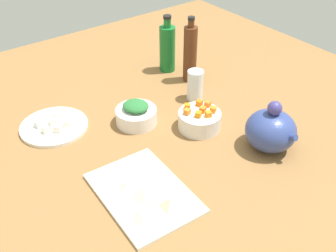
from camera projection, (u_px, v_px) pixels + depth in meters
The scene contains 29 objects.
tabletop at pixel (168, 142), 129.45cm from camera, with size 190.00×190.00×3.00cm, color olive.
cutting_board at pixel (143, 193), 108.51cm from camera, with size 30.25×21.27×1.00cm, color silver.
plate_tofu at pixel (54, 126), 132.95cm from camera, with size 21.98×21.98×1.20cm, color white.
bowl_greens at pixel (136, 116), 134.23cm from camera, with size 13.62×13.62×5.26cm, color white.
bowl_carrots at pixel (199, 120), 131.74cm from camera, with size 13.84×13.84×5.85cm, color white.
teapot at pixel (271, 130), 121.50cm from camera, with size 16.97×15.27×16.37cm.
bottle_0 at pixel (190, 53), 152.99cm from camera, with size 5.11×5.11×25.48cm.
bottle_1 at pixel (167, 48), 160.53cm from camera, with size 6.29×6.29×22.90cm.
drinking_glass_0 at pixel (195, 85), 144.93cm from camera, with size 5.78×5.78×11.13cm, color white.
carrot_cube_0 at pixel (198, 114), 127.73cm from camera, with size 1.80×1.80×1.80cm, color orange.
carrot_cube_1 at pixel (209, 105), 132.32cm from camera, with size 1.80×1.80×1.80cm, color orange.
carrot_cube_2 at pixel (199, 103), 133.12cm from camera, with size 1.80×1.80×1.80cm, color orange.
carrot_cube_3 at pixel (203, 110), 129.97cm from camera, with size 1.80×1.80×1.80cm, color orange.
carrot_cube_4 at pixel (187, 112), 128.93cm from camera, with size 1.80×1.80×1.80cm, color orange.
carrot_cube_5 at pixel (187, 107), 131.38cm from camera, with size 1.80×1.80×1.80cm, color orange.
carrot_cube_6 at pixel (208, 114), 127.83cm from camera, with size 1.80×1.80×1.80cm, color orange.
carrot_cube_7 at pixel (213, 110), 129.96cm from camera, with size 1.80×1.80×1.80cm, color orange.
chopped_greens_mound at pixel (136, 106), 131.86cm from camera, with size 8.71×7.77×2.81cm, color #2A7136.
tofu_cube_0 at pixel (67, 124), 131.30cm from camera, with size 2.20×2.20×2.20cm, color white.
tofu_cube_1 at pixel (46, 129), 128.79cm from camera, with size 2.20×2.20×2.20cm, color #F7ECCA.
tofu_cube_2 at pixel (56, 115), 135.36cm from camera, with size 2.20×2.20×2.20cm, color white.
tofu_cube_3 at pixel (38, 124), 131.27cm from camera, with size 2.20×2.20×2.20cm, color white.
tofu_cube_4 at pixel (52, 122), 132.20cm from camera, with size 2.20×2.20×2.20cm, color white.
tofu_cube_5 at pixel (58, 128), 129.23cm from camera, with size 2.20×2.20×2.20cm, color white.
dumpling_0 at pixel (140, 216), 99.81cm from camera, with size 4.18×3.69×2.27cm, color beige.
dumpling_1 at pixel (170, 203), 102.91cm from camera, with size 4.54×4.18×3.11cm, color beige.
dumpling_2 at pixel (127, 186), 108.26cm from camera, with size 4.38×4.17×2.25cm, color beige.
dumpling_3 at pixel (165, 185), 108.56cm from camera, with size 5.19×4.56×2.24cm, color beige.
dumpling_4 at pixel (144, 193), 105.70cm from camera, with size 5.47×4.72×3.08cm, color beige.
Camera 1 is at (81.18, -61.51, 81.57)cm, focal length 43.41 mm.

